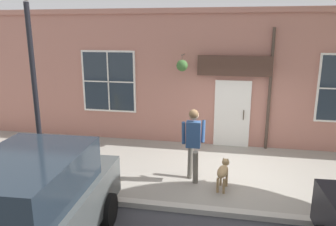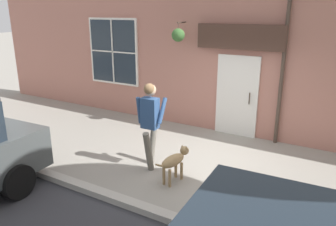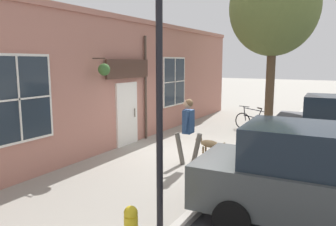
{
  "view_description": "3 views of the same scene",
  "coord_description": "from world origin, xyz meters",
  "px_view_note": "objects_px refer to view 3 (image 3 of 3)",
  "views": [
    {
      "loc": [
        7.94,
        -0.13,
        3.57
      ],
      "look_at": [
        -0.93,
        -1.85,
        1.3
      ],
      "focal_mm": 35.0,
      "sensor_mm": 36.0,
      "label": 1
    },
    {
      "loc": [
        5.81,
        2.55,
        3.16
      ],
      "look_at": [
        -0.07,
        -0.89,
        1.03
      ],
      "focal_mm": 35.0,
      "sensor_mm": 36.0,
      "label": 2
    },
    {
      "loc": [
        4.35,
        -8.75,
        2.79
      ],
      "look_at": [
        -0.84,
        0.39,
        1.12
      ],
      "focal_mm": 35.0,
      "sensor_mm": 36.0,
      "label": 3
    }
  ],
  "objects_px": {
    "leaning_bicycle": "(255,121)",
    "street_lamp": "(159,50)",
    "pedestrian_walking": "(188,125)",
    "dog_on_leash": "(208,144)",
    "street_tree_by_curb": "(273,11)",
    "parked_car_nearest_curb": "(324,180)"
  },
  "relations": [
    {
      "from": "leaning_bicycle",
      "to": "street_lamp",
      "type": "distance_m",
      "value": 9.05
    },
    {
      "from": "pedestrian_walking",
      "to": "street_lamp",
      "type": "bearing_deg",
      "value": -71.66
    },
    {
      "from": "dog_on_leash",
      "to": "street_lamp",
      "type": "bearing_deg",
      "value": -78.65
    },
    {
      "from": "leaning_bicycle",
      "to": "parked_car_nearest_curb",
      "type": "height_order",
      "value": "parked_car_nearest_curb"
    },
    {
      "from": "leaning_bicycle",
      "to": "pedestrian_walking",
      "type": "bearing_deg",
      "value": -94.41
    },
    {
      "from": "street_tree_by_curb",
      "to": "street_lamp",
      "type": "relative_size",
      "value": 1.49
    },
    {
      "from": "parked_car_nearest_curb",
      "to": "street_lamp",
      "type": "height_order",
      "value": "street_lamp"
    },
    {
      "from": "pedestrian_walking",
      "to": "street_lamp",
      "type": "height_order",
      "value": "street_lamp"
    },
    {
      "from": "dog_on_leash",
      "to": "leaning_bicycle",
      "type": "bearing_deg",
      "value": 88.46
    },
    {
      "from": "pedestrian_walking",
      "to": "street_lamp",
      "type": "xyz_separation_m",
      "value": [
        1.1,
        -3.33,
        1.86
      ]
    },
    {
      "from": "pedestrian_walking",
      "to": "leaning_bicycle",
      "type": "bearing_deg",
      "value": 85.59
    },
    {
      "from": "street_lamp",
      "to": "leaning_bicycle",
      "type": "bearing_deg",
      "value": 94.58
    },
    {
      "from": "street_tree_by_curb",
      "to": "street_lamp",
      "type": "xyz_separation_m",
      "value": [
        0.2,
        -8.78,
        -1.73
      ]
    },
    {
      "from": "street_tree_by_curb",
      "to": "leaning_bicycle",
      "type": "xyz_separation_m",
      "value": [
        -0.49,
        -0.14,
        -4.32
      ]
    },
    {
      "from": "dog_on_leash",
      "to": "street_lamp",
      "type": "xyz_separation_m",
      "value": [
        0.82,
        -4.07,
        2.53
      ]
    },
    {
      "from": "leaning_bicycle",
      "to": "street_lamp",
      "type": "bearing_deg",
      "value": -85.42
    },
    {
      "from": "street_lamp",
      "to": "street_tree_by_curb",
      "type": "bearing_deg",
      "value": 91.33
    },
    {
      "from": "leaning_bicycle",
      "to": "parked_car_nearest_curb",
      "type": "xyz_separation_m",
      "value": [
        3.1,
        -7.45,
        0.5
      ]
    },
    {
      "from": "street_tree_by_curb",
      "to": "street_lamp",
      "type": "distance_m",
      "value": 8.95
    },
    {
      "from": "dog_on_leash",
      "to": "street_tree_by_curb",
      "type": "height_order",
      "value": "street_tree_by_curb"
    },
    {
      "from": "pedestrian_walking",
      "to": "parked_car_nearest_curb",
      "type": "height_order",
      "value": "pedestrian_walking"
    },
    {
      "from": "dog_on_leash",
      "to": "parked_car_nearest_curb",
      "type": "height_order",
      "value": "parked_car_nearest_curb"
    }
  ]
}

